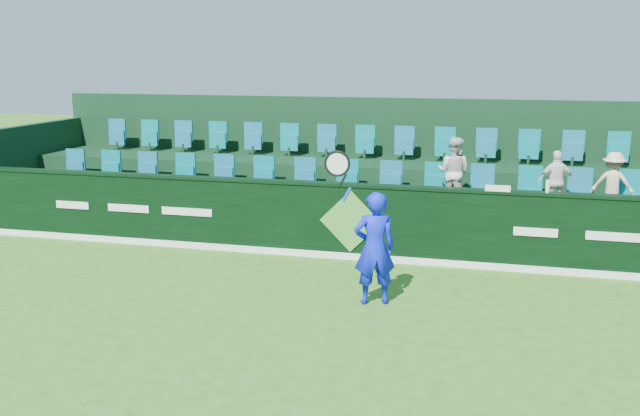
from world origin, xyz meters
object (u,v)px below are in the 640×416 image
(tennis_player, at_px, (374,247))
(drinks_bottle, at_px, (548,186))
(spectator_left, at_px, (454,172))
(towel, at_px, (498,188))
(spectator_middle, at_px, (556,181))
(spectator_right, at_px, (613,184))

(tennis_player, xyz_separation_m, drinks_bottle, (2.46, 2.20, 0.61))
(spectator_left, height_order, drinks_bottle, spectator_left)
(tennis_player, distance_m, towel, 2.82)
(spectator_left, bearing_deg, drinks_bottle, 160.39)
(towel, bearing_deg, spectator_middle, 48.41)
(spectator_middle, bearing_deg, drinks_bottle, 66.63)
(tennis_player, bearing_deg, spectator_right, 42.70)
(spectator_middle, distance_m, towel, 1.50)
(spectator_left, bearing_deg, towel, 141.30)
(spectator_left, relative_size, spectator_right, 1.17)
(tennis_player, distance_m, spectator_middle, 4.29)
(spectator_right, xyz_separation_m, drinks_bottle, (-1.15, -1.12, 0.10))
(drinks_bottle, bearing_deg, towel, 180.00)
(spectator_left, xyz_separation_m, spectator_right, (2.73, 0.00, -0.09))
(spectator_right, bearing_deg, spectator_left, 12.47)
(spectator_left, relative_size, spectator_middle, 1.17)
(spectator_middle, height_order, towel, spectator_middle)
(spectator_left, xyz_separation_m, drinks_bottle, (1.59, -1.12, 0.01))
(spectator_right, relative_size, drinks_bottle, 5.35)
(spectator_right, height_order, drinks_bottle, spectator_right)
(spectator_middle, xyz_separation_m, drinks_bottle, (-0.21, -1.12, 0.10))
(spectator_right, relative_size, towel, 2.70)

